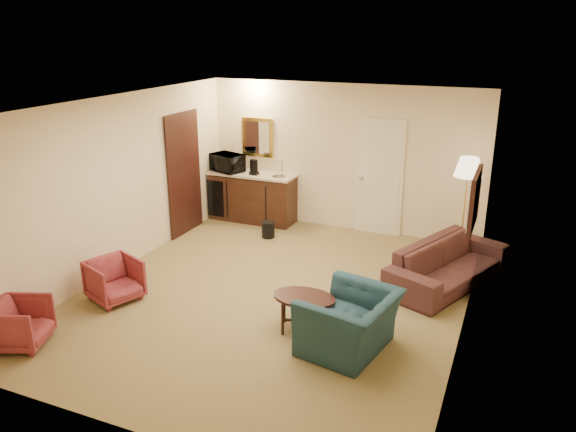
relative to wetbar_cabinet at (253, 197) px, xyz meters
name	(u,v)px	position (x,y,z in m)	size (l,w,h in m)	color
ground	(273,295)	(1.65, -2.72, -0.46)	(6.00, 6.00, 0.00)	olive
room_walls	(288,161)	(1.55, -1.95, 1.26)	(5.02, 6.01, 2.61)	beige
wetbar_cabinet	(253,197)	(0.00, 0.00, 0.00)	(1.64, 0.58, 0.92)	#3B1D12
sofa	(449,257)	(3.80, -1.42, -0.05)	(2.11, 0.62, 0.82)	black
teal_armchair	(350,313)	(3.01, -3.62, 0.00)	(1.06, 0.69, 0.92)	#1B3A44
rose_chair_near	(114,278)	(-0.25, -3.67, -0.14)	(0.61, 0.58, 0.63)	maroon
rose_chair_far	(19,322)	(-0.50, -5.02, -0.15)	(0.59, 0.56, 0.61)	maroon
coffee_table	(304,313)	(2.37, -3.40, -0.24)	(0.77, 0.52, 0.44)	black
floor_lamp	(464,208)	(3.85, -0.32, 0.36)	(0.43, 0.43, 1.64)	gold
waste_bin	(268,230)	(0.65, -0.72, -0.32)	(0.22, 0.22, 0.28)	black
microwave	(227,161)	(-0.50, -0.05, 0.66)	(0.60, 0.33, 0.41)	black
coffee_maker	(254,167)	(0.07, -0.07, 0.60)	(0.15, 0.15, 0.28)	black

